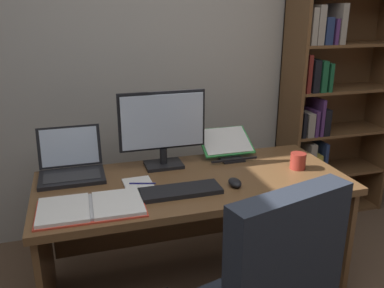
{
  "coord_description": "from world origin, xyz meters",
  "views": [
    {
      "loc": [
        -0.65,
        -0.92,
        1.62
      ],
      "look_at": [
        -0.08,
        0.99,
        0.94
      ],
      "focal_mm": 37.87,
      "sensor_mm": 36.0,
      "label": 1
    }
  ],
  "objects_px": {
    "desk": "(190,204)",
    "laptop": "(71,166)",
    "computer_mouse": "(235,183)",
    "monitor": "(163,129)",
    "open_binder": "(91,207)",
    "reading_stand_with_book": "(226,144)",
    "notepad": "(139,185)",
    "coffee_mug": "(298,161)",
    "pen": "(143,183)",
    "keyboard": "(180,191)",
    "bookshelf": "(327,92)"
  },
  "relations": [
    {
      "from": "computer_mouse",
      "to": "reading_stand_with_book",
      "type": "xyz_separation_m",
      "value": [
        0.13,
        0.46,
        0.06
      ]
    },
    {
      "from": "bookshelf",
      "to": "coffee_mug",
      "type": "height_order",
      "value": "bookshelf"
    },
    {
      "from": "reading_stand_with_book",
      "to": "pen",
      "type": "bearing_deg",
      "value": -152.09
    },
    {
      "from": "reading_stand_with_book",
      "to": "coffee_mug",
      "type": "distance_m",
      "value": 0.47
    },
    {
      "from": "laptop",
      "to": "reading_stand_with_book",
      "type": "xyz_separation_m",
      "value": [
        0.96,
        0.06,
        0.02
      ]
    },
    {
      "from": "bookshelf",
      "to": "keyboard",
      "type": "relative_size",
      "value": 4.85
    },
    {
      "from": "desk",
      "to": "open_binder",
      "type": "height_order",
      "value": "open_binder"
    },
    {
      "from": "desk",
      "to": "laptop",
      "type": "relative_size",
      "value": 4.81
    },
    {
      "from": "desk",
      "to": "notepad",
      "type": "distance_m",
      "value": 0.37
    },
    {
      "from": "keyboard",
      "to": "open_binder",
      "type": "height_order",
      "value": "same"
    },
    {
      "from": "open_binder",
      "to": "laptop",
      "type": "bearing_deg",
      "value": 101.26
    },
    {
      "from": "open_binder",
      "to": "notepad",
      "type": "height_order",
      "value": "open_binder"
    },
    {
      "from": "pen",
      "to": "monitor",
      "type": "bearing_deg",
      "value": 55.3
    },
    {
      "from": "notepad",
      "to": "laptop",
      "type": "bearing_deg",
      "value": 143.18
    },
    {
      "from": "monitor",
      "to": "pen",
      "type": "xyz_separation_m",
      "value": [
        -0.17,
        -0.25,
        -0.22
      ]
    },
    {
      "from": "keyboard",
      "to": "open_binder",
      "type": "distance_m",
      "value": 0.45
    },
    {
      "from": "bookshelf",
      "to": "notepad",
      "type": "height_order",
      "value": "bookshelf"
    },
    {
      "from": "monitor",
      "to": "notepad",
      "type": "relative_size",
      "value": 2.43
    },
    {
      "from": "open_binder",
      "to": "bookshelf",
      "type": "bearing_deg",
      "value": 26.56
    },
    {
      "from": "monitor",
      "to": "computer_mouse",
      "type": "distance_m",
      "value": 0.54
    },
    {
      "from": "laptop",
      "to": "monitor",
      "type": "bearing_deg",
      "value": -0.82
    },
    {
      "from": "computer_mouse",
      "to": "pen",
      "type": "height_order",
      "value": "computer_mouse"
    },
    {
      "from": "desk",
      "to": "monitor",
      "type": "xyz_separation_m",
      "value": [
        -0.11,
        0.17,
        0.42
      ]
    },
    {
      "from": "monitor",
      "to": "open_binder",
      "type": "bearing_deg",
      "value": -135.62
    },
    {
      "from": "computer_mouse",
      "to": "open_binder",
      "type": "distance_m",
      "value": 0.75
    },
    {
      "from": "laptop",
      "to": "computer_mouse",
      "type": "height_order",
      "value": "laptop"
    },
    {
      "from": "keyboard",
      "to": "notepad",
      "type": "distance_m",
      "value": 0.24
    },
    {
      "from": "notepad",
      "to": "pen",
      "type": "xyz_separation_m",
      "value": [
        0.02,
        0.0,
        0.01
      ]
    },
    {
      "from": "monitor",
      "to": "keyboard",
      "type": "relative_size",
      "value": 1.22
    },
    {
      "from": "coffee_mug",
      "to": "pen",
      "type": "bearing_deg",
      "value": 178.67
    },
    {
      "from": "open_binder",
      "to": "pen",
      "type": "height_order",
      "value": "open_binder"
    },
    {
      "from": "notepad",
      "to": "coffee_mug",
      "type": "relative_size",
      "value": 2.21
    },
    {
      "from": "desk",
      "to": "computer_mouse",
      "type": "xyz_separation_m",
      "value": [
        0.19,
        -0.22,
        0.21
      ]
    },
    {
      "from": "bookshelf",
      "to": "notepad",
      "type": "relative_size",
      "value": 9.69
    },
    {
      "from": "open_binder",
      "to": "pen",
      "type": "distance_m",
      "value": 0.34
    },
    {
      "from": "bookshelf",
      "to": "coffee_mug",
      "type": "relative_size",
      "value": 21.39
    },
    {
      "from": "monitor",
      "to": "keyboard",
      "type": "xyz_separation_m",
      "value": [
        -0.0,
        -0.39,
        -0.22
      ]
    },
    {
      "from": "computer_mouse",
      "to": "notepad",
      "type": "relative_size",
      "value": 0.5
    },
    {
      "from": "reading_stand_with_book",
      "to": "coffee_mug",
      "type": "relative_size",
      "value": 3.47
    },
    {
      "from": "desk",
      "to": "pen",
      "type": "height_order",
      "value": "pen"
    },
    {
      "from": "computer_mouse",
      "to": "reading_stand_with_book",
      "type": "relative_size",
      "value": 0.31
    },
    {
      "from": "monitor",
      "to": "open_binder",
      "type": "xyz_separation_m",
      "value": [
        -0.45,
        -0.44,
        -0.22
      ]
    },
    {
      "from": "bookshelf",
      "to": "laptop",
      "type": "height_order",
      "value": "bookshelf"
    },
    {
      "from": "bookshelf",
      "to": "open_binder",
      "type": "height_order",
      "value": "bookshelf"
    },
    {
      "from": "reading_stand_with_book",
      "to": "coffee_mug",
      "type": "bearing_deg",
      "value": -46.64
    },
    {
      "from": "keyboard",
      "to": "open_binder",
      "type": "relative_size",
      "value": 0.83
    },
    {
      "from": "bookshelf",
      "to": "reading_stand_with_book",
      "type": "relative_size",
      "value": 6.16
    },
    {
      "from": "laptop",
      "to": "coffee_mug",
      "type": "xyz_separation_m",
      "value": [
        1.28,
        -0.27,
        -0.01
      ]
    },
    {
      "from": "desk",
      "to": "bookshelf",
      "type": "xyz_separation_m",
      "value": [
        1.28,
        0.6,
        0.48
      ]
    },
    {
      "from": "reading_stand_with_book",
      "to": "notepad",
      "type": "bearing_deg",
      "value": -152.86
    }
  ]
}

